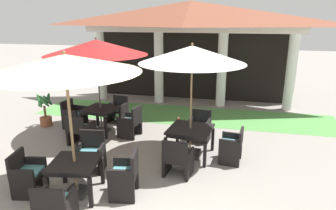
{
  "coord_description": "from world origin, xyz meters",
  "views": [
    {
      "loc": [
        1.72,
        -3.27,
        3.39
      ],
      "look_at": [
        0.16,
        3.65,
        1.28
      ],
      "focal_mm": 31.89,
      "sensor_mm": 36.0,
      "label": 1
    }
  ],
  "objects_px": {
    "patio_chair_near_foreground_south": "(55,206)",
    "patio_chair_mid_left_east": "(131,123)",
    "patio_chair_near_foreground_east": "(126,176)",
    "potted_palm_left_edge": "(45,113)",
    "terracotta_urn": "(178,125)",
    "patio_chair_mid_right_east": "(232,146)",
    "patio_chair_near_foreground_west": "(27,174)",
    "patio_chair_near_foreground_north": "(91,153)",
    "patio_chair_mid_left_south": "(80,130)",
    "patio_chair_mid_right_south": "(178,159)",
    "patio_chair_mid_right_north": "(200,127)",
    "patio_table_mid_left": "(101,111)",
    "patio_table_mid_right": "(190,132)",
    "patio_table_near_foreground": "(75,166)",
    "patio_umbrella_near_foreground": "(65,64)",
    "patio_umbrella_mid_right": "(192,56)",
    "patio_umbrella_mid_left": "(96,48)",
    "patio_chair_mid_left_north": "(118,110)",
    "patio_chair_mid_left_west": "(74,115)"
  },
  "relations": [
    {
      "from": "patio_chair_mid_right_east",
      "to": "terracotta_urn",
      "type": "xyz_separation_m",
      "value": [
        -1.65,
        1.76,
        -0.23
      ]
    },
    {
      "from": "patio_umbrella_near_foreground",
      "to": "patio_chair_near_foreground_north",
      "type": "distance_m",
      "value": 2.39
    },
    {
      "from": "patio_umbrella_near_foreground",
      "to": "patio_chair_near_foreground_south",
      "type": "xyz_separation_m",
      "value": [
        0.16,
        -0.97,
        -2.18
      ]
    },
    {
      "from": "patio_chair_mid_left_north",
      "to": "patio_chair_mid_right_south",
      "type": "height_order",
      "value": "patio_chair_mid_right_south"
    },
    {
      "from": "patio_table_mid_left",
      "to": "patio_chair_mid_left_south",
      "type": "relative_size",
      "value": 1.19
    },
    {
      "from": "patio_chair_near_foreground_south",
      "to": "patio_umbrella_mid_left",
      "type": "xyz_separation_m",
      "value": [
        -1.11,
        4.17,
        2.14
      ]
    },
    {
      "from": "patio_chair_near_foreground_north",
      "to": "patio_chair_mid_right_south",
      "type": "distance_m",
      "value": 1.98
    },
    {
      "from": "patio_table_near_foreground",
      "to": "patio_umbrella_near_foreground",
      "type": "bearing_deg",
      "value": 135.0
    },
    {
      "from": "patio_chair_mid_left_west",
      "to": "patio_chair_mid_left_south",
      "type": "bearing_deg",
      "value": 45.04
    },
    {
      "from": "patio_chair_mid_left_east",
      "to": "terracotta_urn",
      "type": "height_order",
      "value": "patio_chair_mid_left_east"
    },
    {
      "from": "potted_palm_left_edge",
      "to": "patio_table_mid_right",
      "type": "bearing_deg",
      "value": -12.85
    },
    {
      "from": "patio_table_mid_left",
      "to": "patio_chair_mid_left_east",
      "type": "distance_m",
      "value": 1.04
    },
    {
      "from": "patio_chair_near_foreground_north",
      "to": "patio_chair_mid_right_east",
      "type": "bearing_deg",
      "value": -170.15
    },
    {
      "from": "patio_chair_mid_left_east",
      "to": "patio_chair_mid_right_east",
      "type": "distance_m",
      "value": 3.07
    },
    {
      "from": "patio_umbrella_mid_left",
      "to": "patio_chair_mid_left_east",
      "type": "height_order",
      "value": "patio_umbrella_mid_left"
    },
    {
      "from": "patio_table_mid_left",
      "to": "terracotta_urn",
      "type": "relative_size",
      "value": 2.4
    },
    {
      "from": "patio_table_near_foreground",
      "to": "patio_umbrella_near_foreground",
      "type": "relative_size",
      "value": 0.36
    },
    {
      "from": "patio_chair_near_foreground_south",
      "to": "potted_palm_left_edge",
      "type": "height_order",
      "value": "potted_palm_left_edge"
    },
    {
      "from": "patio_chair_near_foreground_north",
      "to": "patio_umbrella_mid_left",
      "type": "distance_m",
      "value": 3.19
    },
    {
      "from": "patio_chair_near_foreground_south",
      "to": "patio_chair_near_foreground_north",
      "type": "bearing_deg",
      "value": 90.0
    },
    {
      "from": "patio_table_mid_right",
      "to": "patio_umbrella_mid_right",
      "type": "distance_m",
      "value": 1.88
    },
    {
      "from": "patio_table_mid_right",
      "to": "patio_umbrella_mid_right",
      "type": "xyz_separation_m",
      "value": [
        -0.0,
        -0.0,
        1.88
      ]
    },
    {
      "from": "patio_chair_near_foreground_south",
      "to": "patio_chair_mid_right_east",
      "type": "relative_size",
      "value": 1.0
    },
    {
      "from": "patio_chair_near_foreground_west",
      "to": "patio_table_mid_left",
      "type": "relative_size",
      "value": 0.84
    },
    {
      "from": "patio_chair_mid_left_north",
      "to": "potted_palm_left_edge",
      "type": "relative_size",
      "value": 0.77
    },
    {
      "from": "patio_chair_mid_right_east",
      "to": "patio_umbrella_near_foreground",
      "type": "bearing_deg",
      "value": 131.45
    },
    {
      "from": "patio_chair_near_foreground_east",
      "to": "potted_palm_left_edge",
      "type": "distance_m",
      "value": 4.98
    },
    {
      "from": "patio_chair_mid_right_south",
      "to": "terracotta_urn",
      "type": "bearing_deg",
      "value": 106.9
    },
    {
      "from": "patio_chair_near_foreground_east",
      "to": "patio_umbrella_mid_right",
      "type": "bearing_deg",
      "value": -34.86
    },
    {
      "from": "patio_chair_mid_right_east",
      "to": "patio_table_mid_right",
      "type": "bearing_deg",
      "value": 90.0
    },
    {
      "from": "patio_chair_mid_left_south",
      "to": "patio_umbrella_mid_right",
      "type": "height_order",
      "value": "patio_umbrella_mid_right"
    },
    {
      "from": "patio_table_mid_left",
      "to": "patio_chair_mid_left_east",
      "type": "bearing_deg",
      "value": -8.5
    },
    {
      "from": "patio_umbrella_mid_left",
      "to": "patio_chair_mid_right_east",
      "type": "relative_size",
      "value": 3.45
    },
    {
      "from": "patio_umbrella_near_foreground",
      "to": "patio_umbrella_mid_right",
      "type": "xyz_separation_m",
      "value": [
        1.92,
        2.19,
        -0.06
      ]
    },
    {
      "from": "patio_umbrella_mid_right",
      "to": "patio_chair_near_foreground_east",
      "type": "bearing_deg",
      "value": -115.25
    },
    {
      "from": "patio_chair_mid_left_west",
      "to": "patio_chair_mid_right_north",
      "type": "relative_size",
      "value": 1.02
    },
    {
      "from": "patio_table_mid_left",
      "to": "patio_chair_mid_left_south",
      "type": "height_order",
      "value": "patio_chair_mid_left_south"
    },
    {
      "from": "patio_umbrella_near_foreground",
      "to": "patio_chair_near_foreground_north",
      "type": "bearing_deg",
      "value": 99.61
    },
    {
      "from": "patio_chair_near_foreground_south",
      "to": "patio_chair_mid_left_east",
      "type": "bearing_deg",
      "value": 82.03
    },
    {
      "from": "patio_chair_near_foreground_west",
      "to": "patio_chair_mid_right_east",
      "type": "distance_m",
      "value": 4.51
    },
    {
      "from": "patio_chair_mid_left_east",
      "to": "potted_palm_left_edge",
      "type": "relative_size",
      "value": 0.83
    },
    {
      "from": "patio_table_mid_left",
      "to": "patio_umbrella_mid_right",
      "type": "height_order",
      "value": "patio_umbrella_mid_right"
    },
    {
      "from": "patio_chair_mid_left_south",
      "to": "patio_chair_mid_right_south",
      "type": "xyz_separation_m",
      "value": [
        2.9,
        -1.06,
        -0.02
      ]
    },
    {
      "from": "patio_chair_mid_left_north",
      "to": "patio_chair_mid_right_south",
      "type": "xyz_separation_m",
      "value": [
        2.61,
        -3.05,
        -0.01
      ]
    },
    {
      "from": "patio_umbrella_mid_left",
      "to": "potted_palm_left_edge",
      "type": "xyz_separation_m",
      "value": [
        -1.96,
        0.09,
        -2.1
      ]
    },
    {
      "from": "patio_chair_mid_left_east",
      "to": "patio_chair_mid_left_south",
      "type": "xyz_separation_m",
      "value": [
        -1.15,
        -0.85,
        -0.0
      ]
    },
    {
      "from": "patio_chair_mid_right_north",
      "to": "patio_table_mid_left",
      "type": "bearing_deg",
      "value": 6.92
    },
    {
      "from": "patio_chair_mid_right_north",
      "to": "terracotta_urn",
      "type": "relative_size",
      "value": 2.0
    },
    {
      "from": "patio_chair_near_foreground_west",
      "to": "patio_chair_near_foreground_north",
      "type": "bearing_deg",
      "value": 135.13
    },
    {
      "from": "patio_table_mid_right",
      "to": "patio_chair_near_foreground_south",
      "type": "bearing_deg",
      "value": -119.15
    }
  ]
}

